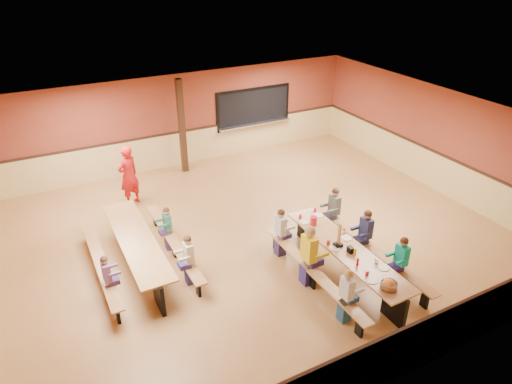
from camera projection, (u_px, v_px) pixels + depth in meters
ground at (253, 235)px, 11.49m from camera, size 12.00×12.00×0.00m
room_envelope at (253, 212)px, 11.17m from camera, size 12.04×10.04×3.02m
kitchen_pass_through at (254, 109)px, 15.74m from camera, size 2.78×0.28×1.38m
structural_post at (182, 127)px, 14.15m from camera, size 0.18×0.18×3.00m
cafeteria_table_main at (345, 256)px, 9.82m from camera, size 1.91×3.70×0.74m
cafeteria_table_second at (137, 247)px, 10.13m from camera, size 1.91×3.70×0.74m
seated_child_white_left at (346, 296)px, 8.60m from camera, size 0.35×0.29×1.17m
seated_adult_yellow at (309, 256)px, 9.55m from camera, size 0.46×0.37×1.39m
seated_child_grey_left at (281, 233)px, 10.51m from camera, size 0.36×0.30×1.19m
seated_child_teal_right at (401, 262)px, 9.51m from camera, size 0.36×0.30×1.19m
seated_child_navy_right at (365, 235)px, 10.39m from camera, size 0.38×0.31×1.24m
seated_child_char_right at (334, 211)px, 11.32m from camera, size 0.39×0.32×1.24m
seated_child_purple_sec at (108, 280)px, 9.06m from camera, size 0.32×0.27×1.12m
seated_child_green_sec at (168, 229)px, 10.73m from camera, size 0.32×0.26×1.11m
seated_child_tan_sec at (189, 260)px, 9.60m from camera, size 0.35×0.29×1.17m
standing_woman at (128, 176)px, 12.53m from camera, size 0.75×0.66×1.74m
punch_pitcher at (314, 221)px, 10.48m from camera, size 0.16×0.16×0.22m
chip_bowl at (389, 285)px, 8.54m from camera, size 0.32×0.32×0.15m
napkin_dispenser at (350, 250)px, 9.55m from camera, size 0.10×0.14×0.13m
condiment_mustard at (355, 252)px, 9.45m from camera, size 0.06×0.06×0.17m
condiment_ketchup at (358, 261)px, 9.16m from camera, size 0.06×0.06×0.17m
table_paddle at (338, 241)px, 9.73m from camera, size 0.16×0.16×0.56m
place_settings at (346, 246)px, 9.69m from camera, size 0.65×3.30×0.11m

